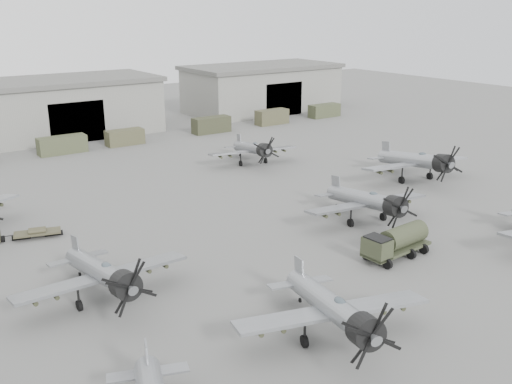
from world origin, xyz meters
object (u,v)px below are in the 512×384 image
tug_trailer (7,236)px  aircraft_mid_3 (418,161)px  aircraft_far_1 (254,149)px  aircraft_mid_1 (104,274)px  aircraft_mid_2 (369,201)px  aircraft_near_1 (335,309)px  fuel_tanker (396,240)px

tug_trailer → aircraft_mid_3: bearing=4.0°
aircraft_mid_3 → aircraft_far_1: size_ratio=1.18×
aircraft_mid_1 → aircraft_far_1: size_ratio=1.03×
aircraft_mid_2 → aircraft_mid_3: 15.61m
aircraft_near_1 → fuel_tanker: bearing=43.3°
aircraft_mid_3 → aircraft_near_1: bearing=-137.1°
tug_trailer → aircraft_near_1: bearing=-50.8°
tug_trailer → fuel_tanker: bearing=-25.6°
aircraft_near_1 → aircraft_mid_2: bearing=55.1°
aircraft_mid_2 → fuel_tanker: bearing=-109.4°
aircraft_mid_3 → aircraft_mid_1: bearing=-159.6°
aircraft_mid_1 → aircraft_mid_3: (39.37, 6.66, 0.27)m
aircraft_mid_1 → fuel_tanker: size_ratio=1.83×
aircraft_mid_2 → aircraft_mid_3: size_ratio=0.91×
fuel_tanker → aircraft_mid_3: bearing=32.3°
fuel_tanker → tug_trailer: size_ratio=0.95×
aircraft_mid_1 → aircraft_mid_2: (25.09, 0.37, 0.05)m
aircraft_near_1 → aircraft_far_1: bearing=78.3°
aircraft_mid_1 → tug_trailer: aircraft_mid_1 is taller
aircraft_far_1 → tug_trailer: bearing=-152.8°
aircraft_near_1 → aircraft_far_1: size_ratio=1.05×
fuel_tanker → tug_trailer: fuel_tanker is taller
aircraft_near_1 → aircraft_mid_2: (15.84, 12.64, 0.03)m
tug_trailer → aircraft_mid_2: bearing=-12.4°
aircraft_far_1 → tug_trailer: 32.37m
aircraft_near_1 → aircraft_mid_3: aircraft_mid_3 is taller
fuel_tanker → tug_trailer: 32.32m
fuel_tanker → aircraft_mid_1: bearing=161.0°
aircraft_mid_3 → tug_trailer: size_ratio=1.99×
aircraft_mid_3 → fuel_tanker: aircraft_mid_3 is taller
aircraft_near_1 → aircraft_mid_3: size_ratio=0.89×
aircraft_mid_1 → fuel_tanker: 22.41m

